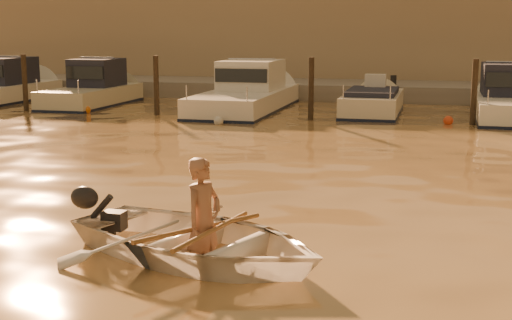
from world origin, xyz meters
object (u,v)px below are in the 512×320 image
(waterfront_building, at_px, (362,39))
(moored_boat_4, at_px, (510,99))
(dinghy, at_px, (197,240))
(moored_boat_3, at_px, (372,107))
(person, at_px, (203,221))
(moored_boat_1, at_px, (91,89))
(moored_boat_2, at_px, (246,93))

(waterfront_building, bearing_deg, moored_boat_4, -61.18)
(dinghy, height_order, moored_boat_3, moored_boat_3)
(dinghy, distance_m, person, 0.28)
(moored_boat_1, height_order, moored_boat_4, same)
(person, relative_size, moored_boat_4, 0.24)
(moored_boat_3, relative_size, waterfront_building, 0.12)
(moored_boat_3, bearing_deg, moored_boat_4, 0.00)
(person, xyz_separation_m, moored_boat_4, (5.09, 16.46, 0.11))
(dinghy, relative_size, moored_boat_1, 0.60)
(person, height_order, waterfront_building, waterfront_building)
(moored_boat_1, relative_size, moored_boat_4, 0.87)
(moored_boat_3, bearing_deg, moored_boat_1, 180.00)
(moored_boat_2, distance_m, moored_boat_4, 9.00)
(dinghy, height_order, moored_boat_4, moored_boat_4)
(moored_boat_2, bearing_deg, person, -76.64)
(person, relative_size, waterfront_building, 0.04)
(dinghy, distance_m, moored_boat_3, 16.44)
(moored_boat_2, relative_size, moored_boat_3, 1.52)
(person, relative_size, moored_boat_1, 0.27)
(person, xyz_separation_m, waterfront_building, (-0.96, 27.46, 1.89))
(dinghy, xyz_separation_m, moored_boat_4, (5.18, 16.43, 0.37))
(person, distance_m, moored_boat_3, 16.48)
(moored_boat_1, height_order, waterfront_building, waterfront_building)
(moored_boat_2, bearing_deg, dinghy, -76.92)
(dinghy, relative_size, person, 2.22)
(moored_boat_1, height_order, moored_boat_3, moored_boat_1)
(moored_boat_1, distance_m, moored_boat_3, 10.63)
(moored_boat_3, relative_size, moored_boat_4, 0.79)
(moored_boat_3, distance_m, waterfront_building, 11.32)
(moored_boat_1, bearing_deg, moored_boat_3, 0.00)
(dinghy, xyz_separation_m, moored_boat_3, (0.70, 16.43, -0.03))
(waterfront_building, bearing_deg, dinghy, -88.19)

